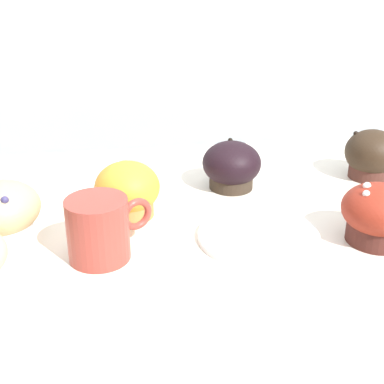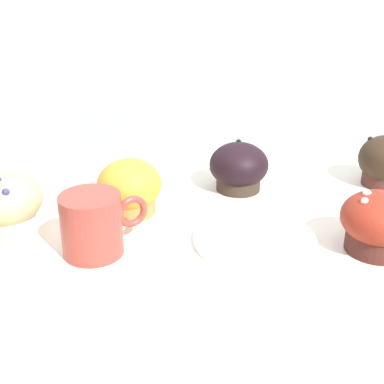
{
  "view_description": "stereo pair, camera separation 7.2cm",
  "coord_description": "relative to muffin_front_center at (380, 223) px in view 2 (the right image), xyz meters",
  "views": [
    {
      "loc": [
        -0.15,
        -0.71,
        1.3
      ],
      "look_at": [
        -0.03,
        -0.01,
        0.98
      ],
      "focal_mm": 50.0,
      "sensor_mm": 36.0,
      "label": 1
    },
    {
      "loc": [
        -0.08,
        -0.72,
        1.3
      ],
      "look_at": [
        -0.03,
        -0.01,
        0.98
      ],
      "focal_mm": 50.0,
      "sensor_mm": 36.0,
      "label": 2
    }
  ],
  "objects": [
    {
      "name": "wall_back",
      "position": [
        -0.21,
        0.71,
        -0.07
      ],
      "size": [
        3.2,
        0.1,
        1.8
      ],
      "primitive_type": "cube",
      "color": "#A8B2B7",
      "rests_on": "ground"
    },
    {
      "name": "muffin_front_center",
      "position": [
        0.0,
        0.0,
        0.0
      ],
      "size": [
        0.1,
        0.1,
        0.09
      ],
      "color": "#48201A",
      "rests_on": "display_counter"
    },
    {
      "name": "muffin_back_left",
      "position": [
        -0.51,
        0.1,
        -0.0
      ],
      "size": [
        0.11,
        0.11,
        0.08
      ],
      "color": "silver",
      "rests_on": "display_counter"
    },
    {
      "name": "muffin_back_right",
      "position": [
        -0.16,
        0.21,
        -0.0
      ],
      "size": [
        0.1,
        0.1,
        0.08
      ],
      "color": "#32271D",
      "rests_on": "display_counter"
    },
    {
      "name": "muffin_front_right",
      "position": [
        -0.34,
        0.13,
        -0.0
      ],
      "size": [
        0.1,
        0.1,
        0.09
      ],
      "color": "#C87A3D",
      "rests_on": "display_counter"
    },
    {
      "name": "coffee_cup",
      "position": [
        -0.38,
        0.02,
        0.0
      ],
      "size": [
        0.12,
        0.08,
        0.08
      ],
      "color": "#99382D",
      "rests_on": "display_counter"
    },
    {
      "name": "serving_plate",
      "position": [
        -0.16,
        0.03,
        -0.04
      ],
      "size": [
        0.17,
        0.17,
        0.01
      ],
      "color": "white",
      "rests_on": "display_counter"
    },
    {
      "name": "price_card",
      "position": [
        -0.32,
        0.24,
        -0.01
      ],
      "size": [
        0.05,
        0.04,
        0.06
      ],
      "color": "white",
      "rests_on": "display_counter"
    }
  ]
}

